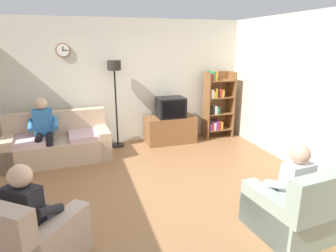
% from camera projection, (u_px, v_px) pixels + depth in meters
% --- Properties ---
extents(ground_plane, '(12.00, 12.00, 0.00)m').
position_uv_depth(ground_plane, '(150.00, 197.00, 4.25)').
color(ground_plane, '#8C603D').
extents(back_wall_assembly, '(6.20, 0.17, 2.70)m').
position_uv_depth(back_wall_assembly, '(120.00, 83.00, 6.31)').
color(back_wall_assembly, beige).
rests_on(back_wall_assembly, ground_plane).
extents(right_wall, '(0.12, 5.80, 2.70)m').
position_uv_depth(right_wall, '(318.00, 96.00, 4.69)').
color(right_wall, beige).
rests_on(right_wall, ground_plane).
extents(couch, '(1.95, 1.00, 0.90)m').
position_uv_depth(couch, '(58.00, 144.00, 5.54)').
color(couch, tan).
rests_on(couch, ground_plane).
extents(tv_stand, '(1.10, 0.56, 0.60)m').
position_uv_depth(tv_stand, '(170.00, 129.00, 6.52)').
color(tv_stand, brown).
rests_on(tv_stand, ground_plane).
extents(tv, '(0.60, 0.49, 0.44)m').
position_uv_depth(tv, '(171.00, 107.00, 6.36)').
color(tv, black).
rests_on(tv, tv_stand).
extents(bookshelf, '(0.68, 0.36, 1.58)m').
position_uv_depth(bookshelf, '(216.00, 105.00, 6.79)').
color(bookshelf, brown).
rests_on(bookshelf, ground_plane).
extents(floor_lamp, '(0.28, 0.28, 1.85)m').
position_uv_depth(floor_lamp, '(115.00, 80.00, 5.96)').
color(floor_lamp, black).
rests_on(floor_lamp, ground_plane).
extents(armchair_near_window, '(1.17, 1.19, 0.90)m').
position_uv_depth(armchair_near_window, '(30.00, 242.00, 2.84)').
color(armchair_near_window, tan).
rests_on(armchair_near_window, ground_plane).
extents(armchair_near_bookshelf, '(0.88, 0.96, 0.90)m').
position_uv_depth(armchair_near_bookshelf, '(293.00, 212.00, 3.36)').
color(armchair_near_bookshelf, gray).
rests_on(armchair_near_bookshelf, ground_plane).
extents(person_on_couch, '(0.53, 0.55, 1.24)m').
position_uv_depth(person_on_couch, '(43.00, 127.00, 5.27)').
color(person_on_couch, '#3372B2').
rests_on(person_on_couch, ground_plane).
extents(person_in_left_armchair, '(0.62, 0.64, 1.12)m').
position_uv_depth(person_in_left_armchair, '(33.00, 210.00, 2.83)').
color(person_in_left_armchair, black).
rests_on(person_in_left_armchair, ground_plane).
extents(person_in_right_armchair, '(0.54, 0.56, 1.12)m').
position_uv_depth(person_in_right_armchair, '(290.00, 184.00, 3.35)').
color(person_in_right_armchair, silver).
rests_on(person_in_right_armchair, ground_plane).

